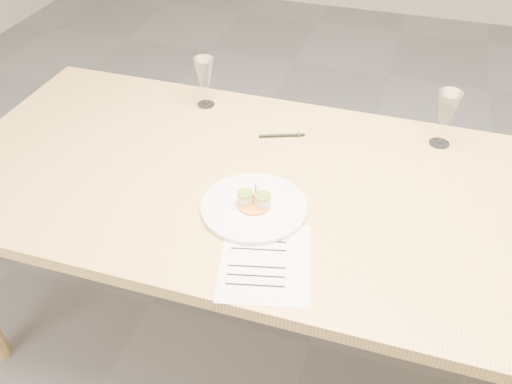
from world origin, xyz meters
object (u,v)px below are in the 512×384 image
(recipe_sheet, at_px, (265,261))
(ballpoint_pen, at_px, (282,135))
(dinner_plate, at_px, (254,206))
(wine_glass_1, at_px, (447,109))
(dining_table, at_px, (322,209))
(wine_glass_0, at_px, (204,73))

(recipe_sheet, xyz_separation_m, ballpoint_pen, (-0.12, 0.59, 0.00))
(dinner_plate, relative_size, recipe_sheet, 0.90)
(dinner_plate, bearing_deg, wine_glass_1, 46.37)
(dining_table, bearing_deg, dinner_plate, -140.77)
(dinner_plate, height_order, wine_glass_1, wine_glass_1)
(dining_table, xyz_separation_m, wine_glass_1, (0.32, 0.37, 0.20))
(dining_table, xyz_separation_m, recipe_sheet, (-0.08, -0.33, 0.07))
(wine_glass_1, bearing_deg, recipe_sheet, -119.46)
(ballpoint_pen, bearing_deg, dining_table, -72.69)
(recipe_sheet, bearing_deg, wine_glass_1, 47.09)
(ballpoint_pen, distance_m, wine_glass_1, 0.55)
(recipe_sheet, height_order, ballpoint_pen, ballpoint_pen)
(recipe_sheet, xyz_separation_m, wine_glass_0, (-0.45, 0.71, 0.13))
(dining_table, distance_m, wine_glass_1, 0.53)
(dining_table, height_order, dinner_plate, dinner_plate)
(wine_glass_0, height_order, wine_glass_1, wine_glass_1)
(recipe_sheet, distance_m, ballpoint_pen, 0.60)
(dining_table, bearing_deg, wine_glass_0, 144.55)
(ballpoint_pen, height_order, wine_glass_0, wine_glass_0)
(dinner_plate, distance_m, wine_glass_1, 0.72)
(dining_table, relative_size, wine_glass_0, 12.92)
(recipe_sheet, height_order, wine_glass_0, wine_glass_0)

